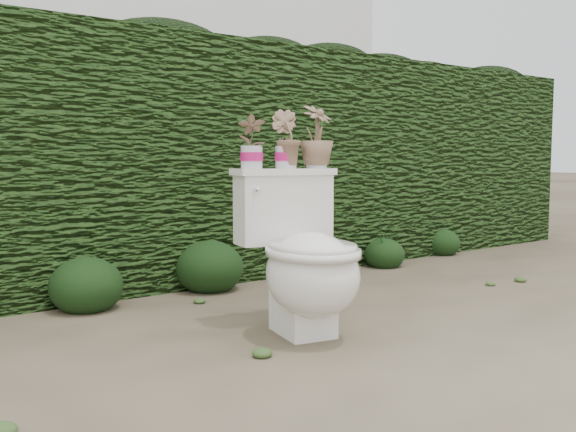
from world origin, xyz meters
TOP-DOWN VIEW (x-y plane):
  - ground at (0.00, 0.00)m, footprint 60.00×60.00m
  - hedge at (0.00, 1.60)m, footprint 8.00×1.00m
  - house_wall at (0.60, 6.00)m, footprint 8.00×3.50m
  - toilet at (-0.14, -0.11)m, footprint 0.59×0.76m
  - potted_plant_left at (-0.25, 0.16)m, footprint 0.15×0.14m
  - potted_plant_center at (-0.07, 0.12)m, footprint 0.17×0.19m
  - potted_plant_right at (0.10, 0.08)m, footprint 0.20×0.20m
  - liriope_clump_2 at (-0.77, 1.00)m, footprint 0.40×0.40m
  - liriope_clump_3 at (0.03, 1.05)m, footprint 0.43×0.43m
  - liriope_clump_4 at (0.89, 1.08)m, footprint 0.34×0.34m
  - liriope_clump_5 at (1.52, 0.98)m, footprint 0.31×0.31m
  - liriope_clump_6 at (2.37, 1.12)m, footprint 0.31×0.31m

SIDE VIEW (x-z plane):
  - ground at x=0.00m, z-range 0.00..0.00m
  - liriope_clump_5 at x=1.52m, z-range 0.00..0.25m
  - liriope_clump_6 at x=2.37m, z-range 0.00..0.25m
  - liriope_clump_4 at x=0.89m, z-range 0.00..0.27m
  - liriope_clump_2 at x=-0.77m, z-range 0.00..0.32m
  - liriope_clump_3 at x=0.03m, z-range 0.00..0.34m
  - toilet at x=-0.14m, z-range -0.03..0.74m
  - hedge at x=0.00m, z-range 0.00..1.60m
  - potted_plant_left at x=-0.25m, z-range 0.78..1.02m
  - potted_plant_center at x=-0.07m, z-range 0.78..1.05m
  - potted_plant_right at x=0.10m, z-range 0.78..1.08m
  - house_wall at x=0.60m, z-range 0.00..4.00m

